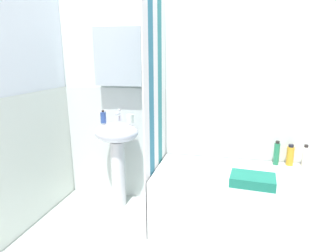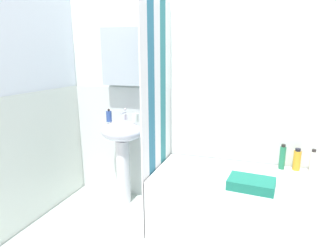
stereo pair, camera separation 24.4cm
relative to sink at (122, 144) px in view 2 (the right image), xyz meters
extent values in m
cube|color=white|center=(0.89, 0.24, 0.56)|extent=(3.60, 0.05, 2.40)
cube|color=silver|center=(0.89, 0.21, -0.04)|extent=(3.60, 0.02, 1.20)
cube|color=silver|center=(0.00, 0.15, 0.87)|extent=(0.48, 0.12, 0.56)
cube|color=white|center=(-0.68, -0.69, 0.56)|extent=(0.05, 1.81, 2.40)
cube|color=silver|center=(-0.65, -0.69, -0.04)|extent=(0.02, 1.81, 1.20)
cylinder|color=white|center=(0.00, 0.00, -0.30)|extent=(0.14, 0.14, 0.68)
ellipsoid|color=white|center=(0.00, 0.00, 0.14)|extent=(0.44, 0.34, 0.20)
cylinder|color=silver|center=(0.00, 0.10, 0.26)|extent=(0.03, 0.03, 0.05)
cylinder|color=silver|center=(0.00, 0.05, 0.32)|extent=(0.02, 0.10, 0.02)
sphere|color=silver|center=(0.00, 0.10, 0.35)|extent=(0.03, 0.03, 0.03)
cylinder|color=#304B95|center=(-0.12, -0.04, 0.29)|extent=(0.05, 0.05, 0.11)
sphere|color=black|center=(-0.12, -0.04, 0.35)|extent=(0.02, 0.02, 0.02)
cylinder|color=white|center=(0.14, 0.04, 0.28)|extent=(0.06, 0.06, 0.08)
cube|color=white|center=(1.17, -0.17, -0.38)|extent=(1.42, 0.73, 0.52)
cube|color=white|center=(0.45, -0.47, 0.36)|extent=(0.01, 0.15, 2.00)
cube|color=#296886|center=(0.45, -0.32, 0.36)|extent=(0.01, 0.15, 2.00)
cube|color=white|center=(0.45, -0.17, 0.36)|extent=(0.01, 0.15, 2.00)
cube|color=teal|center=(0.45, -0.03, 0.36)|extent=(0.01, 0.15, 2.00)
cube|color=white|center=(0.45, 0.12, 0.36)|extent=(0.01, 0.15, 2.00)
cylinder|color=white|center=(1.78, 0.11, -0.03)|extent=(0.05, 0.05, 0.19)
cylinder|color=#2B2625|center=(1.78, 0.11, 0.08)|extent=(0.03, 0.03, 0.02)
cylinder|color=gold|center=(1.66, 0.13, -0.03)|extent=(0.07, 0.07, 0.18)
cylinder|color=black|center=(1.66, 0.13, 0.07)|extent=(0.05, 0.05, 0.02)
cylinder|color=#237850|center=(1.53, 0.11, -0.02)|extent=(0.05, 0.05, 0.21)
cylinder|color=#262520|center=(1.53, 0.11, 0.10)|extent=(0.04, 0.04, 0.02)
cube|color=#1D755F|center=(1.29, -0.38, -0.08)|extent=(0.37, 0.27, 0.08)
camera|label=1|loc=(1.08, -2.60, 0.87)|focal=30.95mm
camera|label=2|loc=(1.32, -2.54, 0.87)|focal=30.95mm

